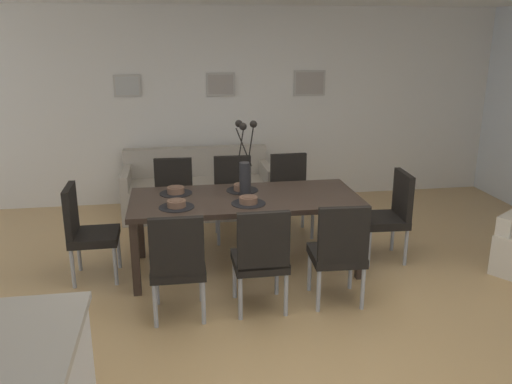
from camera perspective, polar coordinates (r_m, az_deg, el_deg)
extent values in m
plane|color=tan|center=(4.61, 3.76, -12.51)|extent=(9.00, 9.00, 0.00)
cube|color=silver|center=(7.28, -1.78, 9.29)|extent=(9.00, 0.10, 2.60)
cube|color=#33261E|center=(5.09, -1.18, -0.79)|extent=(2.20, 0.96, 0.05)
cube|color=#33261E|center=(5.82, 8.46, -2.52)|extent=(0.07, 0.07, 0.69)
cube|color=#33261E|center=(5.58, -12.43, -3.62)|extent=(0.07, 0.07, 0.69)
cube|color=#33261E|center=(5.08, 11.28, -5.61)|extent=(0.07, 0.07, 0.69)
cube|color=#33261E|center=(4.80, -12.91, -7.09)|extent=(0.07, 0.07, 0.69)
cube|color=black|center=(4.39, -8.43, -8.10)|extent=(0.45, 0.45, 0.08)
cube|color=black|center=(4.11, -8.57, -5.93)|extent=(0.42, 0.07, 0.48)
cylinder|color=#9EA0A5|center=(4.66, -5.95, -9.59)|extent=(0.04, 0.04, 0.38)
cylinder|color=#9EA0A5|center=(4.66, -10.68, -9.78)|extent=(0.04, 0.04, 0.38)
cylinder|color=#9EA0A5|center=(4.32, -5.71, -11.82)|extent=(0.04, 0.04, 0.38)
cylinder|color=#9EA0A5|center=(4.33, -10.85, -12.02)|extent=(0.04, 0.04, 0.38)
cube|color=black|center=(5.89, -8.86, -1.55)|extent=(0.46, 0.46, 0.08)
cube|color=black|center=(5.99, -8.92, 1.38)|extent=(0.42, 0.08, 0.48)
cylinder|color=#9EA0A5|center=(5.79, -10.69, -4.36)|extent=(0.04, 0.04, 0.38)
cylinder|color=#9EA0A5|center=(5.78, -6.92, -4.24)|extent=(0.04, 0.04, 0.38)
cylinder|color=#9EA0A5|center=(6.15, -10.48, -3.09)|extent=(0.04, 0.04, 0.38)
cylinder|color=#9EA0A5|center=(6.14, -6.94, -2.97)|extent=(0.04, 0.04, 0.38)
cube|color=black|center=(4.46, 0.38, -7.51)|extent=(0.44, 0.44, 0.08)
cube|color=black|center=(4.18, 0.83, -5.32)|extent=(0.42, 0.06, 0.48)
cylinder|color=#9EA0A5|center=(4.75, 2.26, -8.94)|extent=(0.04, 0.04, 0.38)
cylinder|color=#9EA0A5|center=(4.70, -2.34, -9.28)|extent=(0.04, 0.04, 0.38)
cylinder|color=#9EA0A5|center=(4.42, 3.28, -11.05)|extent=(0.04, 0.04, 0.38)
cylinder|color=#9EA0A5|center=(4.36, -1.70, -11.45)|extent=(0.04, 0.04, 0.38)
cube|color=black|center=(5.93, -2.38, -1.21)|extent=(0.46, 0.46, 0.08)
cube|color=black|center=(6.04, -2.56, 1.69)|extent=(0.42, 0.08, 0.48)
cylinder|color=#9EA0A5|center=(5.82, -4.07, -4.01)|extent=(0.04, 0.04, 0.38)
cylinder|color=#9EA0A5|center=(5.85, -0.34, -3.86)|extent=(0.04, 0.04, 0.38)
cylinder|color=#9EA0A5|center=(6.17, -4.26, -2.77)|extent=(0.04, 0.04, 0.38)
cylinder|color=#9EA0A5|center=(6.20, -0.75, -2.63)|extent=(0.04, 0.04, 0.38)
cube|color=black|center=(4.62, 8.70, -6.80)|extent=(0.46, 0.46, 0.08)
cube|color=black|center=(4.35, 9.46, -4.65)|extent=(0.42, 0.08, 0.48)
cylinder|color=#9EA0A5|center=(4.93, 10.19, -8.24)|extent=(0.04, 0.04, 0.38)
cylinder|color=#9EA0A5|center=(4.84, 5.82, -8.52)|extent=(0.04, 0.04, 0.38)
cylinder|color=#9EA0A5|center=(4.60, 11.49, -10.21)|extent=(0.04, 0.04, 0.38)
cylinder|color=#9EA0A5|center=(4.51, 6.79, -10.57)|extent=(0.04, 0.04, 0.38)
cube|color=black|center=(6.05, 3.93, -0.86)|extent=(0.46, 0.46, 0.08)
cube|color=black|center=(6.16, 3.51, 1.97)|extent=(0.42, 0.08, 0.48)
cylinder|color=#9EA0A5|center=(5.91, 2.60, -3.65)|extent=(0.04, 0.04, 0.38)
cylinder|color=#9EA0A5|center=(6.01, 6.12, -3.38)|extent=(0.04, 0.04, 0.38)
cylinder|color=#9EA0A5|center=(6.26, 1.75, -2.46)|extent=(0.04, 0.04, 0.38)
cylinder|color=#9EA0A5|center=(6.35, 5.09, -2.22)|extent=(0.04, 0.04, 0.38)
cube|color=black|center=(5.20, -17.07, -4.64)|extent=(0.44, 0.44, 0.08)
cube|color=black|center=(5.14, -19.42, -2.01)|extent=(0.06, 0.42, 0.48)
cylinder|color=#9EA0A5|center=(5.09, -14.97, -7.75)|extent=(0.04, 0.04, 0.38)
cylinder|color=#9EA0A5|center=(5.43, -14.63, -6.09)|extent=(0.04, 0.04, 0.38)
cylinder|color=#9EA0A5|center=(5.14, -19.22, -7.87)|extent=(0.04, 0.04, 0.38)
cylinder|color=#9EA0A5|center=(5.48, -18.61, -6.23)|extent=(0.04, 0.04, 0.38)
cube|color=black|center=(5.55, 13.57, -2.99)|extent=(0.47, 0.47, 0.08)
cube|color=black|center=(5.53, 15.61, -0.36)|extent=(0.08, 0.42, 0.48)
cylinder|color=#9EA0A5|center=(5.74, 11.00, -4.60)|extent=(0.04, 0.04, 0.38)
cylinder|color=#9EA0A5|center=(5.40, 12.14, -6.06)|extent=(0.04, 0.04, 0.38)
cylinder|color=#9EA0A5|center=(5.85, 14.58, -4.40)|extent=(0.04, 0.04, 0.38)
cylinder|color=#9EA0A5|center=(5.53, 15.91, -5.80)|extent=(0.04, 0.04, 0.38)
cylinder|color=#232326|center=(5.04, -1.19, 1.33)|extent=(0.11, 0.11, 0.34)
cylinder|color=black|center=(4.98, -0.59, 5.07)|extent=(0.05, 0.12, 0.37)
sphere|color=black|center=(4.96, -0.28, 7.36)|extent=(0.07, 0.07, 0.07)
cylinder|color=black|center=(5.00, -1.64, 5.11)|extent=(0.08, 0.05, 0.38)
sphere|color=black|center=(4.99, -1.87, 7.41)|extent=(0.07, 0.07, 0.07)
cylinder|color=black|center=(4.90, -1.33, 4.86)|extent=(0.15, 0.06, 0.36)
sphere|color=black|center=(4.83, -1.41, 7.11)|extent=(0.07, 0.07, 0.07)
cylinder|color=black|center=(4.83, -8.59, -1.61)|extent=(0.32, 0.32, 0.01)
cylinder|color=brown|center=(4.82, -8.61, -1.24)|extent=(0.17, 0.17, 0.06)
cylinder|color=brown|center=(4.82, -8.61, -1.07)|extent=(0.13, 0.13, 0.04)
cylinder|color=black|center=(5.25, -8.67, -0.13)|extent=(0.32, 0.32, 0.01)
cylinder|color=brown|center=(5.24, -8.68, 0.21)|extent=(0.17, 0.17, 0.06)
cylinder|color=brown|center=(5.23, -8.69, 0.37)|extent=(0.13, 0.13, 0.04)
cylinder|color=black|center=(4.88, -0.82, -1.23)|extent=(0.32, 0.32, 0.01)
cylinder|color=brown|center=(4.87, -0.83, -0.87)|extent=(0.17, 0.17, 0.06)
cylinder|color=brown|center=(4.87, -0.83, -0.70)|extent=(0.13, 0.13, 0.04)
cylinder|color=black|center=(5.29, -1.51, 0.20)|extent=(0.32, 0.32, 0.01)
cylinder|color=brown|center=(5.28, -1.51, 0.54)|extent=(0.17, 0.17, 0.06)
cylinder|color=brown|center=(5.27, -1.51, 0.70)|extent=(0.13, 0.13, 0.04)
cube|color=#B2A899|center=(6.88, -6.28, -0.57)|extent=(1.89, 0.84, 0.42)
cube|color=#B2A899|center=(7.10, -6.53, 3.33)|extent=(1.89, 0.16, 0.38)
cube|color=#B2A899|center=(6.89, 1.08, 2.24)|extent=(0.10, 0.84, 0.20)
cube|color=#B2A899|center=(6.81, -13.88, 1.57)|extent=(0.10, 0.84, 0.20)
cube|color=#B2ADA3|center=(7.14, -13.77, 11.10)|extent=(0.35, 0.02, 0.28)
cube|color=#B2B2AD|center=(7.13, -13.78, 11.09)|extent=(0.30, 0.01, 0.23)
cube|color=#B2ADA3|center=(7.16, -3.84, 11.54)|extent=(0.38, 0.02, 0.31)
cube|color=#9E9389|center=(7.14, -3.83, 11.53)|extent=(0.33, 0.01, 0.26)
cube|color=#B2ADA3|center=(7.37, 5.81, 11.65)|extent=(0.44, 0.02, 0.34)
cube|color=#9E9389|center=(7.36, 5.83, 11.64)|extent=(0.39, 0.01, 0.29)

